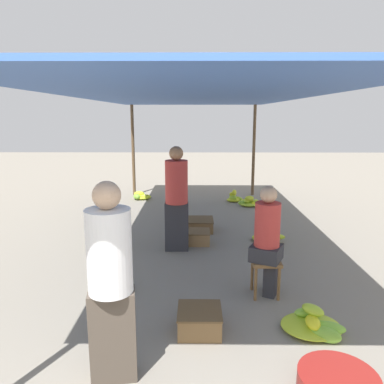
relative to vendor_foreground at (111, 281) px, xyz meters
name	(u,v)px	position (x,y,z in m)	size (l,w,h in m)	color
canopy_post_back_left	(133,151)	(-1.01, 7.28, 0.34)	(0.08, 0.08, 2.42)	brown
canopy_post_back_right	(254,151)	(2.23, 7.28, 0.34)	(0.08, 0.08, 2.42)	brown
canopy_tarp	(192,96)	(0.61, 3.36, 1.57)	(3.63, 8.25, 0.04)	#33569E
vendor_foreground	(111,281)	(0.00, 0.00, 0.00)	(0.41, 0.41, 1.66)	#4C4238
stool	(266,267)	(1.51, 1.47, -0.50)	(0.34, 0.34, 0.45)	brown
vendor_seated	(268,239)	(1.53, 1.48, -0.15)	(0.45, 0.45, 1.35)	#2D2D33
banana_pile_left_0	(114,286)	(-0.34, 1.55, -0.80)	(0.43, 0.53, 0.17)	#A1C52F
banana_pile_left_1	(112,239)	(-0.74, 3.26, -0.77)	(0.53, 0.44, 0.28)	#7BB536
banana_pile_left_2	(141,196)	(-0.75, 6.75, -0.79)	(0.50, 0.52, 0.18)	#BCD02A
banana_pile_right_0	(268,236)	(1.92, 3.45, -0.77)	(0.56, 0.43, 0.31)	#78B436
banana_pile_right_1	(235,198)	(1.66, 6.47, -0.76)	(0.42, 0.35, 0.31)	#96C031
banana_pile_right_2	(314,325)	(1.87, 0.68, -0.78)	(0.62, 0.58, 0.26)	yellow
banana_pile_right_3	(249,202)	(1.95, 6.01, -0.77)	(0.63, 0.47, 0.27)	#9DC330
crate_near	(199,225)	(0.74, 4.06, -0.75)	(0.54, 0.54, 0.22)	brown
crate_mid	(198,237)	(0.71, 3.33, -0.75)	(0.42, 0.42, 0.22)	olive
crate_far	(200,320)	(0.71, 0.68, -0.75)	(0.44, 0.44, 0.24)	brown
shopper_walking_mid	(177,197)	(0.37, 3.02, 0.01)	(0.37, 0.36, 1.68)	#2D2D33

